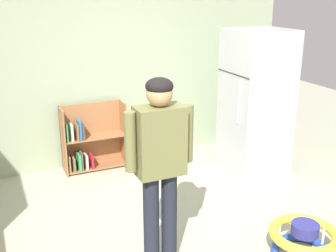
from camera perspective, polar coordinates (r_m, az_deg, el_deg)
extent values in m
cube|color=#9AAB88|center=(5.39, -9.25, 8.73)|extent=(5.20, 0.06, 2.70)
cube|color=#B7BABF|center=(5.23, 11.97, 3.11)|extent=(0.70, 0.68, 1.78)
cylinder|color=silver|center=(4.87, 9.69, 3.21)|extent=(0.02, 0.02, 0.50)
cube|color=#333333|center=(4.94, 8.91, 7.09)|extent=(0.01, 0.67, 0.01)
cube|color=#9C633C|center=(5.30, -14.15, -2.13)|extent=(0.02, 0.28, 0.85)
cube|color=#9C633C|center=(5.47, -6.11, -1.01)|extent=(0.02, 0.28, 0.85)
cube|color=#9E683E|center=(5.49, -10.40, -1.14)|extent=(0.80, 0.02, 0.85)
cube|color=#9C633C|center=(5.52, -9.84, -5.43)|extent=(0.76, 0.24, 0.02)
cube|color=#9C633C|center=(5.37, -10.07, -1.46)|extent=(0.76, 0.24, 0.02)
cube|color=#7D6347|center=(5.38, -13.45, -4.94)|extent=(0.02, 0.17, 0.21)
cube|color=#368C4F|center=(5.24, -13.77, -0.81)|extent=(0.02, 0.17, 0.22)
cube|color=brown|center=(5.40, -12.85, -5.02)|extent=(0.03, 0.17, 0.18)
cube|color=silver|center=(5.25, -13.11, -0.80)|extent=(0.02, 0.17, 0.21)
cube|color=#339251|center=(5.40, -12.12, -4.75)|extent=(0.03, 0.17, 0.21)
cube|color=brown|center=(5.26, -12.41, -0.75)|extent=(0.02, 0.17, 0.20)
cube|color=#46453B|center=(5.40, -11.82, -4.56)|extent=(0.02, 0.17, 0.24)
cube|color=#2D5E97|center=(5.26, -12.05, -0.52)|extent=(0.03, 0.17, 0.24)
cube|color=silver|center=(5.42, -11.18, -4.75)|extent=(0.03, 0.17, 0.19)
cube|color=#413B3A|center=(5.27, -11.66, -0.63)|extent=(0.03, 0.17, 0.20)
cube|color=red|center=(5.44, -10.43, -4.70)|extent=(0.03, 0.17, 0.17)
cylinder|color=#1E212C|center=(3.49, -2.31, -12.95)|extent=(0.13, 0.13, 0.83)
cylinder|color=#1E212C|center=(3.54, 0.15, -12.41)|extent=(0.13, 0.13, 0.83)
cube|color=olive|center=(3.21, -1.14, -2.06)|extent=(0.38, 0.22, 0.55)
cylinder|color=olive|center=(3.13, -5.20, -2.20)|extent=(0.09, 0.09, 0.47)
cylinder|color=olive|center=(3.30, 2.70, -1.01)|extent=(0.09, 0.09, 0.47)
sphere|color=tan|center=(3.10, -1.18, 4.49)|extent=(0.20, 0.20, 0.20)
ellipsoid|color=black|center=(3.09, -1.19, 5.49)|extent=(0.21, 0.21, 0.13)
torus|color=blue|center=(3.97, 17.93, -16.16)|extent=(0.54, 0.54, 0.07)
torus|color=yellow|center=(3.87, 18.21, -13.89)|extent=(0.60, 0.60, 0.08)
cylinder|color=navy|center=(3.85, 18.28, -13.25)|extent=(0.23, 0.23, 0.10)
cylinder|color=silver|center=(4.06, 20.48, -14.11)|extent=(0.02, 0.02, 0.18)
cylinder|color=silver|center=(3.98, 14.97, -14.22)|extent=(0.02, 0.02, 0.18)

